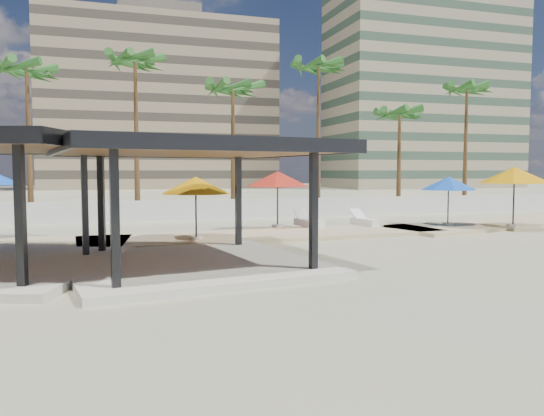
{
  "coord_description": "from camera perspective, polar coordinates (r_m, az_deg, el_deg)",
  "views": [
    {
      "loc": [
        -4.79,
        -15.05,
        2.89
      ],
      "look_at": [
        1.57,
        5.35,
        1.4
      ],
      "focal_mm": 35.0,
      "sensor_mm": 36.0,
      "label": 1
    }
  ],
  "objects": [
    {
      "name": "building_east",
      "position": [
        97.79,
        15.97,
        12.3
      ],
      "size": [
        32.0,
        15.0,
        36.4
      ],
      "color": "gray",
      "rests_on": "ground"
    },
    {
      "name": "building_mid",
      "position": [
        94.16,
        -12.04,
        10.85
      ],
      "size": [
        38.0,
        16.0,
        30.4
      ],
      "color": "#847259",
      "rests_on": "ground"
    },
    {
      "name": "palm_f",
      "position": [
        36.96,
        5.05,
        14.28
      ],
      "size": [
        3.0,
        3.0,
        10.76
      ],
      "color": "brown",
      "rests_on": "ground"
    },
    {
      "name": "pavilion_central",
      "position": [
        15.85,
        -8.77,
        1.52
      ],
      "size": [
        8.41,
        8.41,
        3.72
      ],
      "rotation": [
        0.0,
        0.0,
        0.16
      ],
      "color": "beige",
      "rests_on": "ground"
    },
    {
      "name": "umbrella_e",
      "position": [
        28.09,
        24.63,
        3.21
      ],
      "size": [
        3.38,
        3.38,
        2.92
      ],
      "rotation": [
        0.0,
        0.0,
        0.03
      ],
      "color": "beige",
      "rests_on": "promenade"
    },
    {
      "name": "palm_h",
      "position": [
        42.95,
        20.23,
        11.46
      ],
      "size": [
        3.0,
        3.0,
        9.85
      ],
      "color": "brown",
      "rests_on": "ground"
    },
    {
      "name": "umbrella_b",
      "position": [
        21.13,
        -8.2,
        2.4
      ],
      "size": [
        3.64,
        3.64,
        2.49
      ],
      "rotation": [
        0.0,
        0.0,
        -0.38
      ],
      "color": "beige",
      "rests_on": "promenade"
    },
    {
      "name": "promenade",
      "position": [
        23.88,
        -0.66,
        -2.82
      ],
      "size": [
        44.45,
        7.97,
        0.24
      ],
      "color": "#C6B284",
      "rests_on": "ground"
    },
    {
      "name": "umbrella_c",
      "position": [
        25.49,
        0.6,
        3.12
      ],
      "size": [
        4.0,
        4.0,
        2.71
      ],
      "rotation": [
        0.0,
        0.0,
        -0.41
      ],
      "color": "beige",
      "rests_on": "promenade"
    },
    {
      "name": "umbrella_d",
      "position": [
        27.87,
        18.47,
        2.51
      ],
      "size": [
        3.61,
        3.61,
        2.43
      ],
      "rotation": [
        0.0,
        0.0,
        -0.42
      ],
      "color": "beige",
      "rests_on": "promenade"
    },
    {
      "name": "palm_e",
      "position": [
        34.7,
        -4.25,
        12.19
      ],
      "size": [
        3.0,
        3.0,
        8.99
      ],
      "color": "brown",
      "rests_on": "ground"
    },
    {
      "name": "lounger_b",
      "position": [
        27.09,
        10.03,
        -1.42
      ],
      "size": [
        0.95,
        2.11,
        0.77
      ],
      "rotation": [
        0.0,
        0.0,
        1.72
      ],
      "color": "white",
      "rests_on": "promenade"
    },
    {
      "name": "palm_g",
      "position": [
        38.88,
        13.58,
        9.44
      ],
      "size": [
        3.0,
        3.0,
        7.73
      ],
      "color": "brown",
      "rests_on": "ground"
    },
    {
      "name": "ground",
      "position": [
        16.06,
        0.34,
        -6.38
      ],
      "size": [
        200.0,
        200.0,
        0.0
      ],
      "primitive_type": "plane",
      "color": "tan",
      "rests_on": "ground"
    },
    {
      "name": "palm_c",
      "position": [
        33.85,
        -24.87,
        12.74
      ],
      "size": [
        3.0,
        3.0,
        9.42
      ],
      "color": "brown",
      "rests_on": "ground"
    },
    {
      "name": "lounger_c",
      "position": [
        26.19,
        3.93,
        -1.54
      ],
      "size": [
        0.93,
        2.15,
        0.79
      ],
      "rotation": [
        0.0,
        0.0,
        1.7
      ],
      "color": "white",
      "rests_on": "promenade"
    },
    {
      "name": "boundary_wall",
      "position": [
        31.5,
        -8.51,
        -0.22
      ],
      "size": [
        56.0,
        0.3,
        1.2
      ],
      "primitive_type": "cube",
      "color": "silver",
      "rests_on": "ground"
    },
    {
      "name": "palm_d",
      "position": [
        34.58,
        -14.51,
        14.4
      ],
      "size": [
        3.0,
        3.0,
        10.45
      ],
      "color": "brown",
      "rests_on": "ground"
    }
  ]
}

